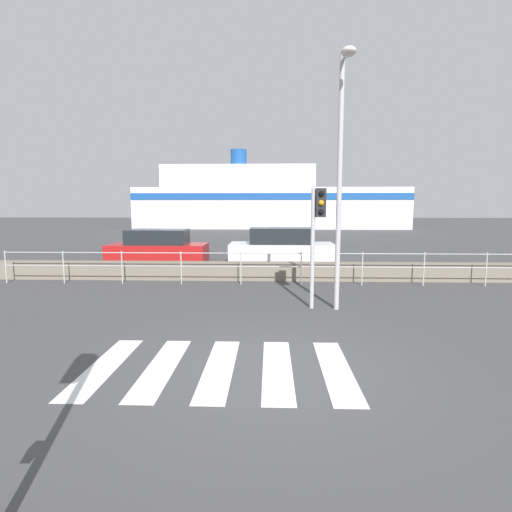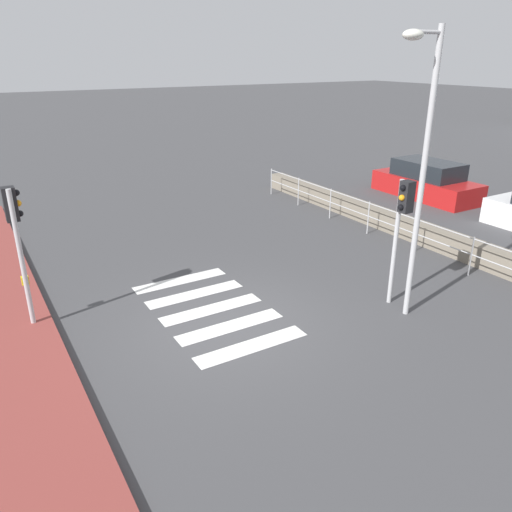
{
  "view_description": "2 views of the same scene",
  "coord_description": "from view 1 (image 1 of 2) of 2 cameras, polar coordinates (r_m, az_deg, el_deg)",
  "views": [
    {
      "loc": [
        -0.03,
        -5.89,
        2.49
      ],
      "look_at": [
        -0.31,
        2.0,
        1.5
      ],
      "focal_mm": 28.0,
      "sensor_mm": 36.0,
      "label": 1
    },
    {
      "loc": [
        8.3,
        -4.29,
        5.35
      ],
      "look_at": [
        -0.51,
        1.0,
        1.2
      ],
      "focal_mm": 35.0,
      "sensor_mm": 36.0,
      "label": 2
    }
  ],
  "objects": [
    {
      "name": "seawall",
      "position": [
        13.54,
        2.14,
        -2.18
      ],
      "size": [
        19.12,
        0.55,
        0.59
      ],
      "color": "slate",
      "rests_on": "ground_plane"
    },
    {
      "name": "crosswalk",
      "position": [
        6.44,
        -5.28,
        -15.6
      ],
      "size": [
        4.05,
        2.4,
        0.01
      ],
      "color": "silver",
      "rests_on": "ground_plane"
    },
    {
      "name": "harbor_fence",
      "position": [
        12.61,
        2.15,
        -0.99
      ],
      "size": [
        17.24,
        0.04,
        1.06
      ],
      "color": "#B2B2B5",
      "rests_on": "ground_plane"
    },
    {
      "name": "parked_car_white",
      "position": [
        17.72,
        3.66,
        1.2
      ],
      "size": [
        4.58,
        1.89,
        1.54
      ],
      "color": "silver",
      "rests_on": "ground_plane"
    },
    {
      "name": "ground_plane",
      "position": [
        6.39,
        2.25,
        -15.78
      ],
      "size": [
        160.0,
        160.0,
        0.0
      ],
      "primitive_type": "plane",
      "color": "#424244"
    },
    {
      "name": "streetlamp",
      "position": [
        9.56,
        12.11,
        13.93
      ],
      "size": [
        0.32,
        0.97,
        5.88
      ],
      "color": "#B2B2B5",
      "rests_on": "ground_plane"
    },
    {
      "name": "parked_car_red",
      "position": [
        18.42,
        -13.81,
        1.12
      ],
      "size": [
        4.34,
        1.78,
        1.45
      ],
      "color": "#B21919",
      "rests_on": "ground_plane"
    },
    {
      "name": "ferry_boat",
      "position": [
        45.7,
        1.16,
        7.75
      ],
      "size": [
        30.02,
        6.07,
        8.76
      ],
      "color": "white",
      "rests_on": "ground_plane"
    },
    {
      "name": "traffic_light_far",
      "position": [
        9.66,
        8.77,
        4.96
      ],
      "size": [
        0.34,
        0.32,
        2.91
      ],
      "color": "#B2B2B5",
      "rests_on": "ground_plane"
    }
  ]
}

